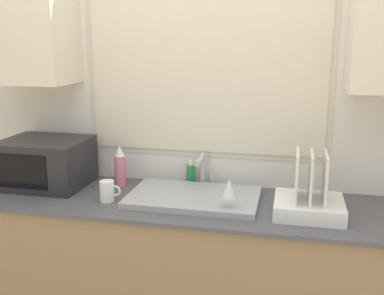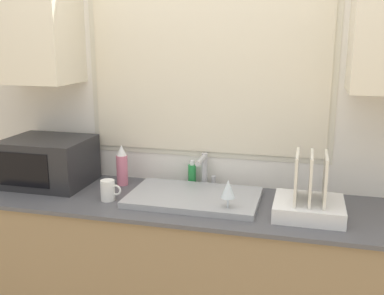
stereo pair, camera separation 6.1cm
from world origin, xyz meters
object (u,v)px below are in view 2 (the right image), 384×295
object	(u,v)px
dish_rack	(309,202)
mug_near_sink	(108,190)
wine_glass	(228,190)
spray_bottle	(122,166)
faucet	(204,168)
microwave	(48,161)
soap_bottle	(192,174)

from	to	relation	value
dish_rack	mug_near_sink	xyz separation A→B (m)	(-0.96, -0.05, -0.01)
dish_rack	mug_near_sink	distance (m)	0.97
mug_near_sink	wine_glass	bearing A→B (deg)	-2.26
dish_rack	spray_bottle	size ratio (longest dim) A/B	1.38
spray_bottle	mug_near_sink	xyz separation A→B (m)	(0.03, -0.25, -0.06)
faucet	microwave	xyz separation A→B (m)	(-0.85, -0.15, 0.02)
microwave	spray_bottle	size ratio (longest dim) A/B	1.98
microwave	wine_glass	xyz separation A→B (m)	(1.03, -0.19, -0.01)
faucet	soap_bottle	world-z (taller)	faucet
faucet	dish_rack	bearing A→B (deg)	-25.85
faucet	microwave	bearing A→B (deg)	-170.02
spray_bottle	dish_rack	bearing A→B (deg)	-11.34
mug_near_sink	wine_glass	world-z (taller)	wine_glass
microwave	soap_bottle	xyz separation A→B (m)	(0.77, 0.19, -0.07)
mug_near_sink	dish_rack	bearing A→B (deg)	2.80
microwave	soap_bottle	bearing A→B (deg)	13.65
faucet	mug_near_sink	distance (m)	0.52
faucet	spray_bottle	size ratio (longest dim) A/B	0.82
spray_bottle	soap_bottle	size ratio (longest dim) A/B	1.64
spray_bottle	soap_bottle	xyz separation A→B (m)	(0.37, 0.10, -0.05)
microwave	dish_rack	distance (m)	1.40
soap_bottle	microwave	bearing A→B (deg)	-166.35
microwave	wine_glass	distance (m)	1.05
dish_rack	wine_glass	bearing A→B (deg)	-168.81
microwave	dish_rack	size ratio (longest dim) A/B	1.43
microwave	mug_near_sink	size ratio (longest dim) A/B	4.16
microwave	wine_glass	bearing A→B (deg)	-10.29
microwave	dish_rack	world-z (taller)	dish_rack
microwave	spray_bottle	xyz separation A→B (m)	(0.40, 0.08, -0.02)
spray_bottle	microwave	bearing A→B (deg)	-168.26
spray_bottle	wine_glass	bearing A→B (deg)	-23.07
faucet	soap_bottle	size ratio (longest dim) A/B	1.34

